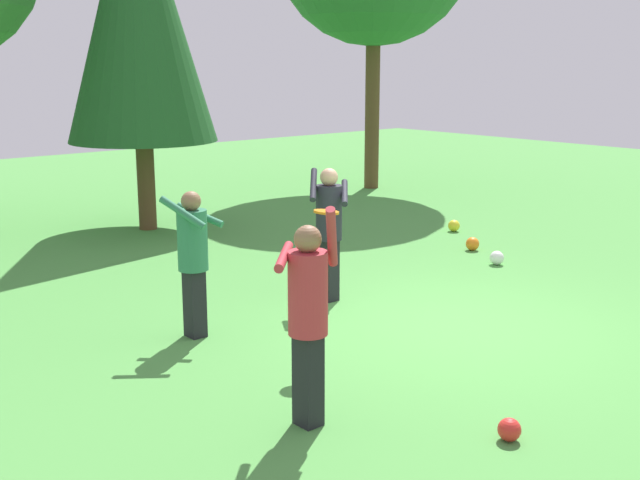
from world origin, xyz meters
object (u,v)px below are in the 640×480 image
at_px(ball_white, 497,258).
at_px(ball_red, 509,430).
at_px(person_bystander, 193,251).
at_px(person_thrower, 308,307).
at_px(ball_yellow, 454,226).
at_px(person_catcher, 329,222).
at_px(frisbee, 326,212).
at_px(tree_center, 138,7).
at_px(ball_orange, 472,244).

relative_size(ball_white, ball_red, 1.11).
distance_m(person_bystander, ball_red, 4.06).
height_order(person_thrower, ball_yellow, person_thrower).
distance_m(person_catcher, frisbee, 1.98).
height_order(person_thrower, ball_white, person_thrower).
xyz_separation_m(ball_yellow, tree_center, (-4.17, 3.91, 3.91)).
xyz_separation_m(person_bystander, ball_red, (0.60, -3.91, -0.90)).
xyz_separation_m(ball_white, tree_center, (-2.76, 5.94, 3.90)).
height_order(ball_yellow, ball_red, ball_yellow).
bearing_deg(frisbee, ball_white, 13.97).
height_order(person_thrower, frisbee, person_thrower).
height_order(person_catcher, tree_center, tree_center).
bearing_deg(person_bystander, person_catcher, 61.19).
relative_size(ball_orange, ball_white, 1.03).
xyz_separation_m(person_thrower, person_catcher, (2.57, 2.65, -0.02)).
bearing_deg(person_thrower, tree_center, 26.24).
xyz_separation_m(ball_yellow, ball_white, (-1.40, -2.03, 0.00)).
bearing_deg(frisbee, ball_red, -94.56).
relative_size(person_bystander, frisbee, 5.20).
bearing_deg(ball_white, person_thrower, -157.89).
distance_m(person_bystander, tree_center, 6.92).
relative_size(person_thrower, person_catcher, 1.12).
relative_size(person_catcher, ball_red, 8.88).
relative_size(frisbee, ball_yellow, 1.50).
relative_size(frisbee, tree_center, 0.05).
height_order(ball_orange, tree_center, tree_center).
bearing_deg(person_catcher, person_bystander, -46.13).
bearing_deg(tree_center, person_catcher, -94.43).
distance_m(person_bystander, ball_orange, 5.86).
bearing_deg(ball_yellow, tree_center, 136.83).
relative_size(ball_yellow, ball_white, 0.99).
xyz_separation_m(frisbee, ball_yellow, (5.90, 3.15, -1.44)).
relative_size(person_bystander, ball_white, 7.71).
relative_size(ball_orange, tree_center, 0.03).
height_order(frisbee, ball_orange, frisbee).
bearing_deg(ball_red, person_bystander, 98.68).
distance_m(person_catcher, person_bystander, 2.09).
bearing_deg(frisbee, person_catcher, 47.78).
relative_size(person_bystander, ball_yellow, 7.78).
height_order(person_thrower, ball_red, person_thrower).
bearing_deg(tree_center, ball_yellow, -43.17).
xyz_separation_m(ball_red, tree_center, (1.93, 9.61, 3.91)).
height_order(ball_white, tree_center, tree_center).
bearing_deg(ball_white, person_catcher, 174.57).
height_order(ball_orange, ball_red, ball_orange).
distance_m(frisbee, ball_orange, 5.53).
bearing_deg(ball_red, frisbee, 85.44).
relative_size(person_catcher, ball_orange, 7.82).
bearing_deg(person_thrower, ball_orange, -16.72).
height_order(ball_orange, ball_white, ball_orange).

